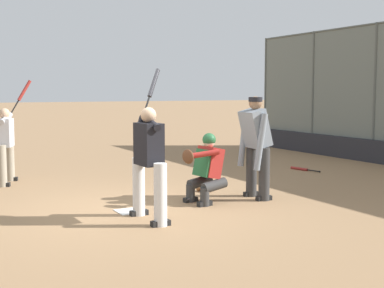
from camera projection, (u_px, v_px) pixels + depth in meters
ground_plane at (131, 211)px, 8.49m from camera, size 160.00×160.00×0.00m
home_plate_marker at (131, 211)px, 8.49m from camera, size 0.43×0.43×0.01m
batter_at_plate at (149, 159)px, 7.83m from camera, size 1.08×0.61×2.26m
catcher_behind_plate at (205, 167)px, 9.09m from camera, size 0.66×0.77×1.20m
umpire_home at (256, 144)px, 9.42m from camera, size 0.74×0.47×1.81m
batter_on_deck at (6, 143)px, 10.94m from camera, size 0.85×0.91×2.14m
spare_bat_third_base_side at (301, 169)px, 12.85m from camera, size 0.87×0.21×0.07m
fielding_glove_on_dirt at (204, 189)px, 10.15m from camera, size 0.29×0.22×0.11m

